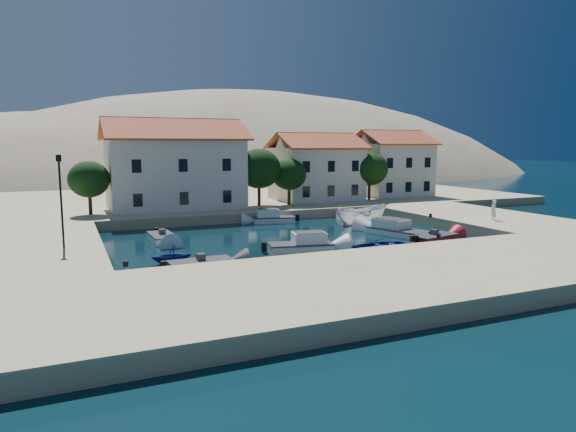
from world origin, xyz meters
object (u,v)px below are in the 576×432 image
object	(u,v)px
building_left	(174,162)
building_right	(391,162)
pedestrian	(493,210)
lamppost	(61,192)
boat_east	(362,224)
building_mid	(316,166)
rowboat_south	(387,252)
cabin_cruiser_south	(301,245)
cabin_cruiser_east	(398,230)

from	to	relation	value
building_left	building_right	bearing A→B (deg)	3.81
building_left	pedestrian	distance (m)	33.22
building_left	lamppost	xyz separation A→B (m)	(-11.50, -20.00, -1.18)
building_right	lamppost	bearing A→B (deg)	-152.07
boat_east	building_mid	bearing A→B (deg)	-5.50
building_mid	rowboat_south	xyz separation A→B (m)	(-7.51, -26.73, -5.22)
cabin_cruiser_south	pedestrian	distance (m)	20.09
rowboat_south	boat_east	distance (m)	13.19
cabin_cruiser_south	cabin_cruiser_east	world-z (taller)	same
lamppost	building_left	bearing A→B (deg)	60.10
building_left	cabin_cruiser_south	bearing A→B (deg)	-78.71
building_left	lamppost	bearing A→B (deg)	-119.90
building_mid	rowboat_south	distance (m)	28.25
boat_east	cabin_cruiser_east	bearing A→B (deg)	178.39
building_mid	pedestrian	world-z (taller)	building_mid
rowboat_south	cabin_cruiser_east	distance (m)	7.07
building_left	lamppost	size ratio (longest dim) A/B	2.36
boat_east	rowboat_south	bearing A→B (deg)	159.46
building_mid	building_right	bearing A→B (deg)	4.76
lamppost	cabin_cruiser_east	xyz separation A→B (m)	(26.71, -0.49, -4.28)
cabin_cruiser_east	pedestrian	xyz separation A→B (m)	(9.40, -1.46, 1.47)
building_mid	building_right	world-z (taller)	building_right
cabin_cruiser_south	pedestrian	world-z (taller)	pedestrian
building_right	cabin_cruiser_south	world-z (taller)	building_right
building_left	building_right	size ratio (longest dim) A/B	1.56
boat_east	pedestrian	xyz separation A→B (m)	(8.83, -8.30, 1.95)
boat_east	pedestrian	bearing A→B (deg)	-130.12
lamppost	boat_east	size ratio (longest dim) A/B	1.14
lamppost	cabin_cruiser_east	distance (m)	27.06
building_left	cabin_cruiser_east	size ratio (longest dim) A/B	2.39
cabin_cruiser_south	cabin_cruiser_east	bearing A→B (deg)	25.35
building_mid	lamppost	xyz separation A→B (m)	(-29.50, -21.00, -0.47)
building_right	rowboat_south	xyz separation A→B (m)	(-19.51, -27.73, -5.47)
building_left	lamppost	world-z (taller)	building_left
cabin_cruiser_east	cabin_cruiser_south	bearing A→B (deg)	86.45
cabin_cruiser_east	building_mid	bearing A→B (deg)	-24.67
lamppost	cabin_cruiser_south	xyz separation A→B (m)	(16.11, -3.08, -4.28)
building_left	boat_east	xyz separation A→B (m)	(15.78, -13.65, -5.94)
building_left	building_mid	world-z (taller)	building_left
building_right	rowboat_south	world-z (taller)	building_right
building_mid	cabin_cruiser_east	bearing A→B (deg)	-97.39
building_left	pedestrian	world-z (taller)	building_left
rowboat_south	pedestrian	distance (m)	14.75
cabin_cruiser_south	boat_east	size ratio (longest dim) A/B	0.92
building_mid	boat_east	size ratio (longest dim) A/B	1.93
building_right	boat_east	world-z (taller)	building_right
lamppost	boat_east	distance (m)	28.41
pedestrian	lamppost	bearing A→B (deg)	-13.84
boat_east	pedestrian	size ratio (longest dim) A/B	2.88
cabin_cruiser_east	rowboat_south	bearing A→B (deg)	120.65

